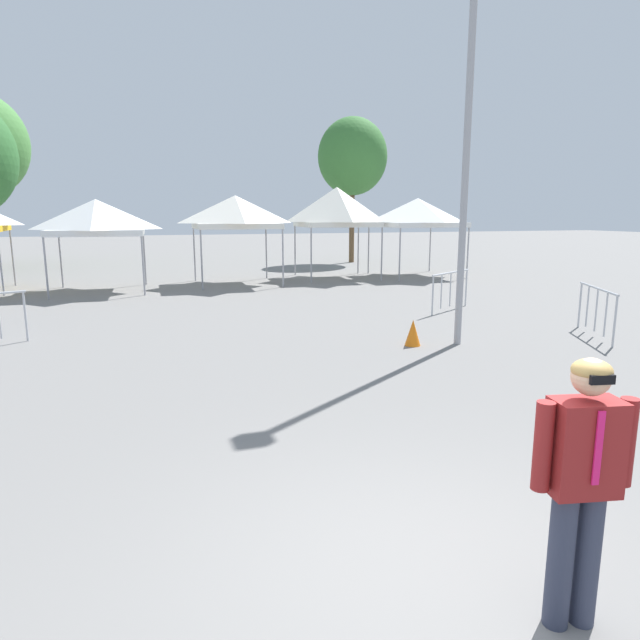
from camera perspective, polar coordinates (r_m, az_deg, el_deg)
name	(u,v)px	position (r m, az deg, el deg)	size (l,w,h in m)	color
ground_plane	(420,578)	(4.49, 10.38, -24.87)	(140.00, 140.00, 0.00)	slate
canopy_tent_behind_center	(96,217)	(20.26, -22.21, 9.85)	(3.14, 3.14, 3.11)	#9E9EA3
canopy_tent_left_of_center	(235,212)	(21.10, -8.78, 11.02)	(3.11, 3.11, 3.30)	#9E9EA3
canopy_tent_right_of_center	(337,207)	(22.87, 1.75, 11.65)	(3.22, 3.22, 3.70)	#9E9EA3
canopy_tent_far_left	(417,213)	(24.02, 10.08, 10.93)	(3.28, 3.28, 3.28)	#9E9EA3
person_foreground	(582,475)	(3.87, 25.54, -14.36)	(0.64, 0.32, 1.78)	#33384C
light_pole_opposite_side	(469,103)	(11.50, 15.20, 20.92)	(0.36, 0.36, 8.24)	#9E9EA3
tree_behind_tents_left	(352,157)	(30.64, 3.39, 16.56)	(3.71, 3.71, 7.69)	brown
crowd_barrier_by_lift	(451,283)	(15.47, 13.41, 3.72)	(1.82, 1.14, 1.08)	#B7BABF
crowd_barrier_near_person	(597,302)	(13.21, 26.83, 1.65)	(0.95, 1.92, 1.08)	#B7BABF
traffic_cone_lot_center	(413,333)	(11.22, 9.62, -1.30)	(0.32, 0.32, 0.53)	orange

